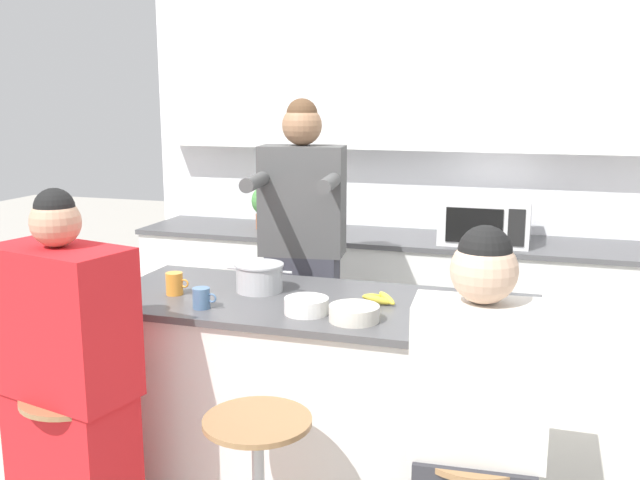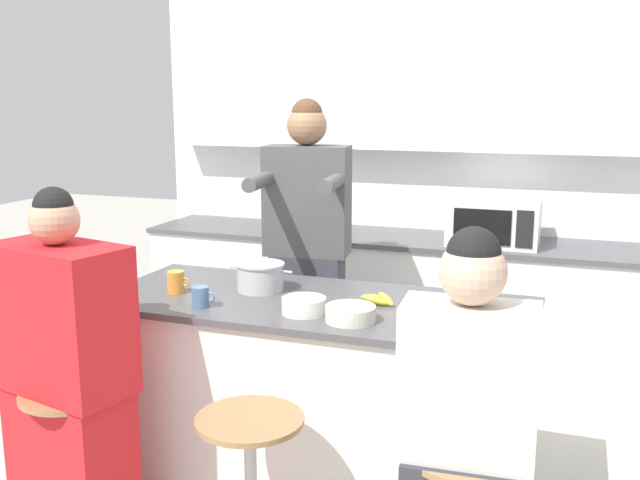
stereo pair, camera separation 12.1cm
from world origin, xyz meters
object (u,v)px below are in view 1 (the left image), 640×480
at_px(person_cooking, 303,271).
at_px(bar_stool_leftmost, 78,467).
at_px(fruit_bowl, 306,306).
at_px(coffee_cup_near, 202,298).
at_px(kitchen_island, 315,400).
at_px(person_wrapped_blanket, 68,391).
at_px(coffee_cup_far, 175,284).
at_px(person_seated_near, 475,460).
at_px(potted_plant, 267,205).
at_px(cooking_pot, 259,277).
at_px(banana_bunch, 379,298).
at_px(microwave, 485,221).

bearing_deg(person_cooking, bar_stool_leftmost, -117.43).
distance_m(fruit_bowl, coffee_cup_near, 0.44).
bearing_deg(kitchen_island, person_cooking, 113.16).
height_order(person_wrapped_blanket, coffee_cup_far, person_wrapped_blanket).
height_order(person_seated_near, potted_plant, person_seated_near).
bearing_deg(cooking_pot, kitchen_island, -14.37).
relative_size(kitchen_island, coffee_cup_near, 17.84).
height_order(fruit_bowl, potted_plant, potted_plant).
height_order(person_cooking, person_seated_near, person_cooking).
xyz_separation_m(banana_bunch, potted_plant, (-1.06, 1.40, 0.15)).
bearing_deg(fruit_bowl, coffee_cup_far, 172.02).
height_order(person_cooking, fruit_bowl, person_cooking).
height_order(cooking_pot, fruit_bowl, cooking_pot).
bearing_deg(microwave, bar_stool_leftmost, -122.80).
distance_m(bar_stool_leftmost, microwave, 2.56).
distance_m(bar_stool_leftmost, person_cooking, 1.48).
bearing_deg(bar_stool_leftmost, cooking_pot, 58.23).
bearing_deg(person_wrapped_blanket, cooking_pot, 69.25).
xyz_separation_m(cooking_pot, fruit_bowl, (0.31, -0.26, -0.03)).
relative_size(coffee_cup_far, banana_bunch, 0.67).
distance_m(person_wrapped_blanket, fruit_bowl, 0.97).
xyz_separation_m(person_wrapped_blanket, fruit_bowl, (0.80, 0.48, 0.27)).
distance_m(fruit_bowl, microwave, 1.69).
height_order(person_cooking, cooking_pot, person_cooking).
bearing_deg(kitchen_island, banana_bunch, 7.81).
relative_size(microwave, potted_plant, 1.78).
distance_m(person_cooking, banana_bunch, 0.81).
distance_m(kitchen_island, coffee_cup_near, 0.69).
bearing_deg(bar_stool_leftmost, person_seated_near, 0.38).
bearing_deg(cooking_pot, potted_plant, 110.20).
bearing_deg(potted_plant, microwave, -1.31).
xyz_separation_m(person_wrapped_blanket, cooking_pot, (0.49, 0.73, 0.30)).
distance_m(bar_stool_leftmost, coffee_cup_far, 0.84).
bearing_deg(banana_bunch, person_cooking, 132.36).
relative_size(bar_stool_leftmost, fruit_bowl, 3.76).
height_order(fruit_bowl, coffee_cup_far, coffee_cup_far).
height_order(person_wrapped_blanket, coffee_cup_near, person_wrapped_blanket).
bearing_deg(person_wrapped_blanket, kitchen_island, 53.50).
bearing_deg(person_seated_near, kitchen_island, 135.02).
height_order(person_wrapped_blanket, cooking_pot, person_wrapped_blanket).
xyz_separation_m(kitchen_island, coffee_cup_near, (-0.41, -0.25, 0.50)).
bearing_deg(coffee_cup_near, person_wrapped_blanket, -131.04).
relative_size(bar_stool_leftmost, coffee_cup_near, 6.48).
relative_size(person_cooking, potted_plant, 6.19).
bearing_deg(coffee_cup_far, banana_bunch, 8.34).
bearing_deg(kitchen_island, coffee_cup_near, -148.97).
xyz_separation_m(cooking_pot, banana_bunch, (0.56, -0.03, -0.04)).
height_order(person_seated_near, coffee_cup_near, person_seated_near).
relative_size(person_cooking, microwave, 3.48).
xyz_separation_m(person_cooking, coffee_cup_far, (-0.34, -0.73, 0.09)).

